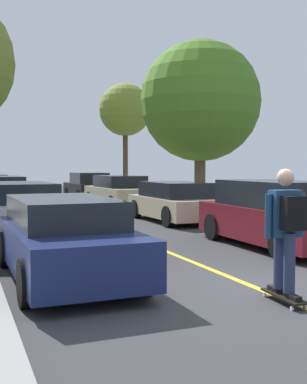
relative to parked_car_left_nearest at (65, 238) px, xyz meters
The scene contains 13 objects.
ground 3.18m from the parked_car_left_nearest, 36.30° to the right, with size 80.00×80.00×0.00m, color #353538.
center_line 3.37m from the parked_car_left_nearest, 40.66° to the left, with size 0.12×39.20×0.01m, color gold.
parked_car_left_nearest is the anchor object (origin of this frame).
parked_car_left_near 5.96m from the parked_car_left_nearest, 90.00° to the left, with size 2.04×4.52×1.37m.
parked_car_left_far 12.45m from the parked_car_left_nearest, 90.00° to the left, with size 1.92×4.59×1.42m.
parked_car_right_nearest 5.19m from the parked_car_left_nearest, 14.75° to the left, with size 1.97×4.27×1.49m.
parked_car_right_near 8.45m from the parked_car_left_nearest, 53.56° to the left, with size 1.88×4.21×1.30m.
parked_car_right_far 13.63m from the parked_car_left_nearest, 68.39° to the left, with size 2.11×4.68×1.41m.
parked_car_right_farthest 18.87m from the parked_car_left_nearest, 74.57° to the left, with size 1.97×4.20×1.47m.
street_tree_right_nearest 11.76m from the parked_car_left_nearest, 51.44° to the left, with size 4.55×4.55×6.41m.
street_tree_right_near 19.43m from the parked_car_left_nearest, 68.41° to the left, with size 2.86×2.86×6.20m.
skateboard 3.50m from the parked_car_left_nearest, 46.04° to the right, with size 0.29×0.86×0.10m.
skateboarder 3.50m from the parked_car_left_nearest, 46.47° to the right, with size 0.59×0.71×1.68m.
Camera 1 is at (-4.09, -5.89, 1.81)m, focal length 45.40 mm.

